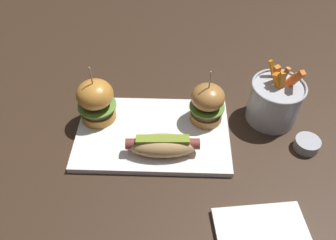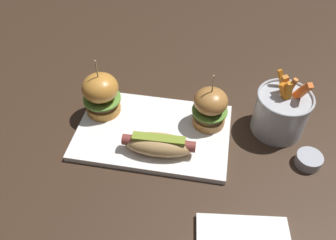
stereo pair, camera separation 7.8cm
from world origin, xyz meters
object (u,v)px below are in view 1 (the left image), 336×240
at_px(slider_right, 207,103).
at_px(platter_main, 153,134).
at_px(slider_left, 96,101).
at_px(fries_bucket, 275,101).
at_px(sauce_ramekin, 307,144).
at_px(hot_dog, 163,145).

bearing_deg(slider_right, platter_main, -159.49).
xyz_separation_m(slider_left, fries_bucket, (0.42, 0.03, -0.01)).
height_order(platter_main, sauce_ramekin, sauce_ramekin).
relative_size(slider_left, slider_right, 1.05).
height_order(fries_bucket, sauce_ramekin, fries_bucket).
bearing_deg(hot_dog, sauce_ramekin, 6.18).
xyz_separation_m(fries_bucket, sauce_ramekin, (0.06, -0.10, -0.04)).
relative_size(slider_left, sauce_ramekin, 2.65).
bearing_deg(sauce_ramekin, hot_dog, -173.82).
distance_m(platter_main, hot_dog, 0.07).
xyz_separation_m(hot_dog, slider_left, (-0.16, 0.10, 0.03)).
relative_size(slider_right, fries_bucket, 0.93).
relative_size(platter_main, slider_left, 2.36).
relative_size(slider_left, fries_bucket, 0.98).
height_order(slider_right, fries_bucket, slider_right).
distance_m(platter_main, sauce_ramekin, 0.35).
distance_m(slider_left, slider_right, 0.26).
distance_m(platter_main, slider_right, 0.14).
bearing_deg(fries_bucket, hot_dog, -153.15).
relative_size(fries_bucket, sauce_ramekin, 2.70).
relative_size(hot_dog, sauce_ramekin, 2.83).
distance_m(platter_main, fries_bucket, 0.30).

